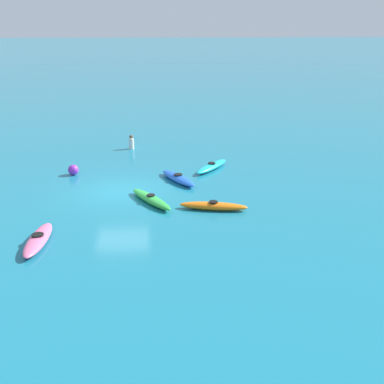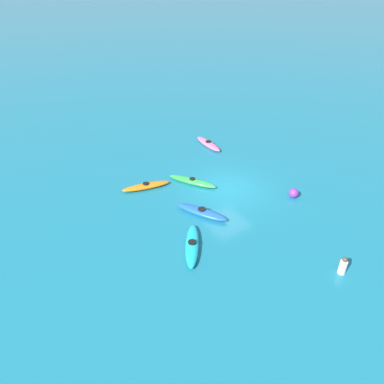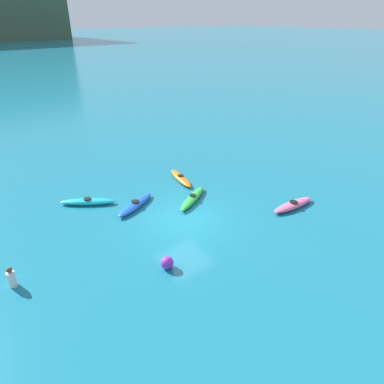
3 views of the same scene
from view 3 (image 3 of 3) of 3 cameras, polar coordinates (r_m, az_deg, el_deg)
ground_plane at (r=17.66m, az=-1.33°, el=-4.74°), size 600.00×600.00×0.00m
kayak_pink at (r=19.53m, az=16.39°, el=-2.06°), size 2.91×0.83×0.37m
kayak_green at (r=19.42m, az=0.12°, el=-1.02°), size 2.98×2.01×0.37m
kayak_orange at (r=21.85m, az=-1.88°, el=2.31°), size 1.18×2.91×0.37m
kayak_blue at (r=19.04m, az=-9.35°, el=-2.04°), size 2.95×1.89×0.37m
kayak_cyan at (r=19.92m, az=-16.86°, el=-1.53°), size 2.84×2.28×0.37m
buoy_purple at (r=14.49m, az=-4.15°, el=-11.59°), size 0.54×0.54×0.54m
person_near_shore at (r=15.23m, az=-27.70°, el=-12.47°), size 0.33×0.33×0.88m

